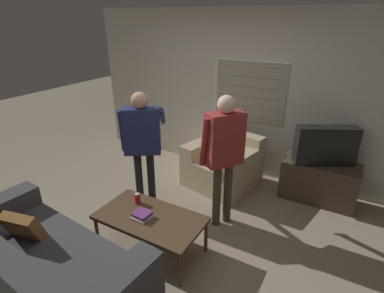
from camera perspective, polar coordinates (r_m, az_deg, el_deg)
ground_plane at (r=3.80m, az=-5.07°, el=-16.03°), size 16.00×16.00×0.00m
wall_back at (r=4.86m, az=8.21°, el=9.78°), size 5.20×0.08×2.55m
couch_blue at (r=3.19m, az=-26.72°, el=-20.41°), size 2.08×1.07×0.85m
armchair_beige at (r=4.61m, az=5.96°, el=-3.49°), size 1.12×1.04×0.80m
coffee_table at (r=3.35m, az=-7.97°, el=-13.58°), size 1.16×0.63×0.44m
tv_stand at (r=4.59m, az=22.97°, el=-6.15°), size 0.99×0.46×0.57m
tv at (r=4.36m, az=24.08°, el=0.19°), size 0.79×0.55×0.53m
person_left_standing at (r=3.85m, az=-9.45°, el=1.81°), size 0.55×0.79×1.59m
person_right_standing at (r=3.44m, az=6.11°, el=-0.06°), size 0.53×0.77×1.65m
book_stack at (r=3.31m, az=-9.54°, el=-12.80°), size 0.19×0.18×0.06m
soda_can at (r=3.52m, az=-10.36°, el=-9.72°), size 0.07×0.07×0.13m
spare_remote at (r=3.28m, az=-8.27°, el=-13.44°), size 0.07×0.14×0.02m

